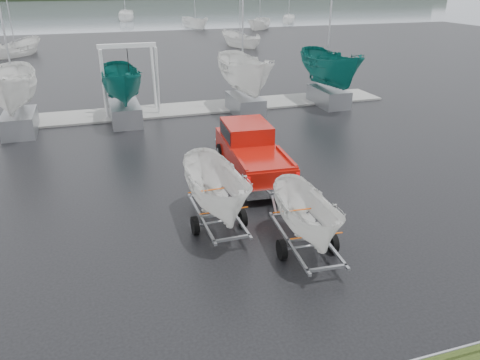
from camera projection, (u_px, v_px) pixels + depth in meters
ground_plane at (206, 201)px, 17.26m from camera, size 120.00×120.00×0.00m
lake at (98, 14)px, 104.58m from camera, size 300.00×300.00×0.00m
dock at (155, 111)px, 28.59m from camera, size 30.00×3.00×0.12m
pickup_truck at (251, 149)px, 19.45m from camera, size 2.51×6.03×1.96m
trailer_hitched at (309, 180)px, 13.17m from camera, size 1.82×3.68×4.30m
trailer_parked at (216, 150)px, 14.40m from camera, size 1.79×3.61×5.02m
boat_hoist at (129, 69)px, 27.18m from camera, size 3.30×2.18×4.12m
keelboat_0 at (8, 61)px, 23.32m from camera, size 2.37×3.20×10.53m
keelboat_1 at (120, 63)px, 25.18m from camera, size 2.13×3.20×6.76m
keelboat_2 at (245, 48)px, 26.76m from camera, size 2.44×3.20×10.61m
keelboat_3 at (332, 44)px, 28.63m from camera, size 2.42×3.20×10.59m
moored_boat_1 at (17, 56)px, 48.95m from camera, size 3.67×3.68×11.44m
moored_boat_2 at (240, 46)px, 55.52m from camera, size 3.23×3.28×11.43m
moored_boat_3 at (260, 29)px, 73.89m from camera, size 3.81×3.82×11.59m
moored_boat_5 at (126, 21)px, 87.78m from camera, size 3.17×3.23×11.78m
moored_boat_6 at (196, 28)px, 75.93m from camera, size 3.30×3.35×11.59m
moored_boat_7 at (288, 23)px, 83.47m from camera, size 2.92×2.95×10.89m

